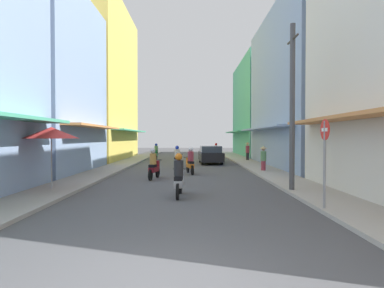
{
  "coord_description": "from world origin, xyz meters",
  "views": [
    {
      "loc": [
        0.4,
        -4.52,
        2.13
      ],
      "look_at": [
        0.4,
        16.05,
        1.72
      ],
      "focal_mm": 30.04,
      "sensor_mm": 36.0,
      "label": 1
    }
  ],
  "objects_px": {
    "motorbike_blue": "(216,152)",
    "motorbike_maroon": "(154,165)",
    "motorbike_orange": "(190,162)",
    "pedestrian_midway": "(248,150)",
    "parked_car": "(211,155)",
    "motorbike_white": "(178,158)",
    "motorbike_silver": "(179,177)",
    "pedestrian_foreground": "(263,157)",
    "vendor_umbrella": "(51,133)",
    "street_sign_no_entry": "(325,152)",
    "motorbike_green": "(156,152)",
    "utility_pole": "(292,107)",
    "motorbike_black": "(201,155)"
  },
  "relations": [
    {
      "from": "motorbike_green",
      "to": "motorbike_orange",
      "type": "distance_m",
      "value": 12.49
    },
    {
      "from": "motorbike_green",
      "to": "motorbike_silver",
      "type": "distance_m",
      "value": 19.45
    },
    {
      "from": "motorbike_orange",
      "to": "parked_car",
      "type": "distance_m",
      "value": 7.62
    },
    {
      "from": "motorbike_white",
      "to": "motorbike_orange",
      "type": "relative_size",
      "value": 1.01
    },
    {
      "from": "motorbike_green",
      "to": "pedestrian_foreground",
      "type": "relative_size",
      "value": 1.12
    },
    {
      "from": "motorbike_silver",
      "to": "street_sign_no_entry",
      "type": "relative_size",
      "value": 0.68
    },
    {
      "from": "utility_pole",
      "to": "street_sign_no_entry",
      "type": "relative_size",
      "value": 2.45
    },
    {
      "from": "motorbike_orange",
      "to": "utility_pole",
      "type": "distance_m",
      "value": 7.9
    },
    {
      "from": "pedestrian_foreground",
      "to": "motorbike_blue",
      "type": "bearing_deg",
      "value": 98.35
    },
    {
      "from": "motorbike_white",
      "to": "motorbike_blue",
      "type": "distance_m",
      "value": 10.86
    },
    {
      "from": "motorbike_black",
      "to": "street_sign_no_entry",
      "type": "relative_size",
      "value": 0.68
    },
    {
      "from": "parked_car",
      "to": "motorbike_maroon",
      "type": "bearing_deg",
      "value": -109.54
    },
    {
      "from": "pedestrian_foreground",
      "to": "street_sign_no_entry",
      "type": "xyz_separation_m",
      "value": [
        -0.62,
        -10.57,
        0.81
      ]
    },
    {
      "from": "pedestrian_foreground",
      "to": "vendor_umbrella",
      "type": "height_order",
      "value": "vendor_umbrella"
    },
    {
      "from": "pedestrian_foreground",
      "to": "vendor_umbrella",
      "type": "bearing_deg",
      "value": -144.51
    },
    {
      "from": "motorbike_blue",
      "to": "parked_car",
      "type": "relative_size",
      "value": 0.43
    },
    {
      "from": "motorbike_blue",
      "to": "motorbike_black",
      "type": "relative_size",
      "value": 1.0
    },
    {
      "from": "motorbike_silver",
      "to": "parked_car",
      "type": "relative_size",
      "value": 0.43
    },
    {
      "from": "pedestrian_foreground",
      "to": "pedestrian_midway",
      "type": "bearing_deg",
      "value": 86.24
    },
    {
      "from": "motorbike_maroon",
      "to": "motorbike_orange",
      "type": "relative_size",
      "value": 1.0
    },
    {
      "from": "parked_car",
      "to": "utility_pole",
      "type": "height_order",
      "value": "utility_pole"
    },
    {
      "from": "vendor_umbrella",
      "to": "motorbike_white",
      "type": "bearing_deg",
      "value": 65.03
    },
    {
      "from": "pedestrian_midway",
      "to": "street_sign_no_entry",
      "type": "bearing_deg",
      "value": -93.54
    },
    {
      "from": "motorbike_orange",
      "to": "vendor_umbrella",
      "type": "distance_m",
      "value": 8.31
    },
    {
      "from": "motorbike_blue",
      "to": "pedestrian_foreground",
      "type": "height_order",
      "value": "pedestrian_foreground"
    },
    {
      "from": "motorbike_maroon",
      "to": "motorbike_orange",
      "type": "height_order",
      "value": "same"
    },
    {
      "from": "motorbike_blue",
      "to": "motorbike_silver",
      "type": "relative_size",
      "value": 1.0
    },
    {
      "from": "motorbike_maroon",
      "to": "motorbike_orange",
      "type": "xyz_separation_m",
      "value": [
        1.83,
        2.29,
        0.0
      ]
    },
    {
      "from": "motorbike_maroon",
      "to": "motorbike_silver",
      "type": "bearing_deg",
      "value": -73.16
    },
    {
      "from": "motorbike_black",
      "to": "motorbike_orange",
      "type": "bearing_deg",
      "value": -94.97
    },
    {
      "from": "motorbike_blue",
      "to": "motorbike_maroon",
      "type": "bearing_deg",
      "value": -105.31
    },
    {
      "from": "motorbike_blue",
      "to": "motorbike_green",
      "type": "height_order",
      "value": "same"
    },
    {
      "from": "motorbike_maroon",
      "to": "pedestrian_midway",
      "type": "xyz_separation_m",
      "value": [
        6.92,
        12.32,
        0.27
      ]
    },
    {
      "from": "pedestrian_midway",
      "to": "motorbike_green",
      "type": "bearing_deg",
      "value": 166.6
    },
    {
      "from": "motorbike_white",
      "to": "motorbike_silver",
      "type": "distance_m",
      "value": 10.81
    },
    {
      "from": "motorbike_silver",
      "to": "utility_pole",
      "type": "bearing_deg",
      "value": 11.46
    },
    {
      "from": "vendor_umbrella",
      "to": "pedestrian_foreground",
      "type": "bearing_deg",
      "value": 35.49
    },
    {
      "from": "parked_car",
      "to": "motorbike_black",
      "type": "bearing_deg",
      "value": 99.02
    },
    {
      "from": "utility_pole",
      "to": "motorbike_orange",
      "type": "bearing_deg",
      "value": 122.2
    },
    {
      "from": "motorbike_white",
      "to": "vendor_umbrella",
      "type": "relative_size",
      "value": 0.71
    },
    {
      "from": "parked_car",
      "to": "utility_pole",
      "type": "distance_m",
      "value": 14.2
    },
    {
      "from": "motorbike_orange",
      "to": "motorbike_silver",
      "type": "height_order",
      "value": "same"
    },
    {
      "from": "motorbike_orange",
      "to": "pedestrian_midway",
      "type": "xyz_separation_m",
      "value": [
        5.09,
        10.03,
        0.27
      ]
    },
    {
      "from": "motorbike_green",
      "to": "motorbike_black",
      "type": "relative_size",
      "value": 1.0
    },
    {
      "from": "pedestrian_foreground",
      "to": "street_sign_no_entry",
      "type": "height_order",
      "value": "street_sign_no_entry"
    },
    {
      "from": "motorbike_green",
      "to": "utility_pole",
      "type": "xyz_separation_m",
      "value": [
        7.31,
        -18.34,
        2.62
      ]
    },
    {
      "from": "motorbike_blue",
      "to": "pedestrian_foreground",
      "type": "distance_m",
      "value": 13.07
    },
    {
      "from": "motorbike_silver",
      "to": "vendor_umbrella",
      "type": "relative_size",
      "value": 0.71
    },
    {
      "from": "motorbike_white",
      "to": "street_sign_no_entry",
      "type": "distance_m",
      "value": 14.08
    },
    {
      "from": "pedestrian_midway",
      "to": "pedestrian_foreground",
      "type": "height_order",
      "value": "pedestrian_midway"
    }
  ]
}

